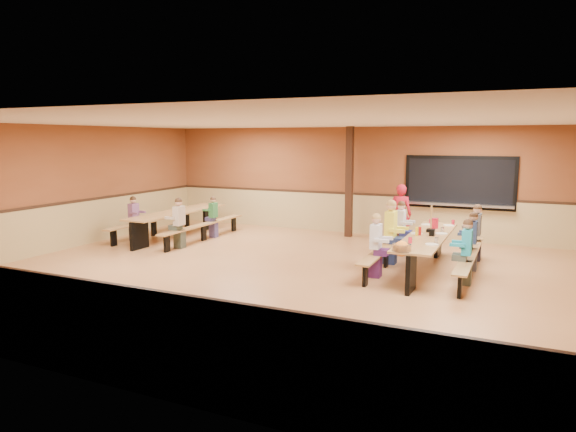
% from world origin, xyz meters
% --- Properties ---
extents(ground, '(12.00, 12.00, 0.00)m').
position_xyz_m(ground, '(0.00, 0.00, 0.00)').
color(ground, '#A1673D').
rests_on(ground, ground).
extents(room_envelope, '(12.04, 10.04, 3.02)m').
position_xyz_m(room_envelope, '(0.00, 0.00, 0.69)').
color(room_envelope, brown).
rests_on(room_envelope, ground).
extents(kitchen_pass_through, '(2.78, 0.28, 1.38)m').
position_xyz_m(kitchen_pass_through, '(2.60, 4.96, 1.49)').
color(kitchen_pass_through, black).
rests_on(kitchen_pass_through, ground).
extents(structural_post, '(0.18, 0.18, 3.00)m').
position_xyz_m(structural_post, '(-0.20, 4.40, 1.50)').
color(structural_post, black).
rests_on(structural_post, ground).
extents(cafeteria_table_main, '(1.91, 3.70, 0.74)m').
position_xyz_m(cafeteria_table_main, '(2.41, 1.44, 0.53)').
color(cafeteria_table_main, '#A47641').
rests_on(cafeteria_table_main, ground).
extents(cafeteria_table_second, '(1.91, 3.70, 0.74)m').
position_xyz_m(cafeteria_table_second, '(-4.33, 2.25, 0.53)').
color(cafeteria_table_second, '#A47641').
rests_on(cafeteria_table_second, ground).
extents(seated_child_white_left, '(0.38, 0.31, 1.23)m').
position_xyz_m(seated_child_white_left, '(1.59, 0.58, 0.62)').
color(seated_child_white_left, silver).
rests_on(seated_child_white_left, ground).
extents(seated_adult_yellow, '(0.44, 0.36, 1.36)m').
position_xyz_m(seated_adult_yellow, '(1.59, 1.78, 0.68)').
color(seated_adult_yellow, '#FBF43D').
rests_on(seated_adult_yellow, ground).
extents(seated_child_grey_left, '(0.38, 0.31, 1.23)m').
position_xyz_m(seated_child_grey_left, '(1.59, 2.79, 0.61)').
color(seated_child_grey_left, silver).
rests_on(seated_child_grey_left, ground).
extents(seated_child_teal_right, '(0.37, 0.30, 1.21)m').
position_xyz_m(seated_child_teal_right, '(3.24, 0.76, 0.60)').
color(seated_child_teal_right, teal).
rests_on(seated_child_teal_right, ground).
extents(seated_child_navy_right, '(0.36, 0.29, 1.19)m').
position_xyz_m(seated_child_navy_right, '(3.24, 1.91, 0.59)').
color(seated_child_navy_right, navy).
rests_on(seated_child_navy_right, ground).
extents(seated_child_char_right, '(0.38, 0.31, 1.23)m').
position_xyz_m(seated_child_char_right, '(3.24, 2.85, 0.62)').
color(seated_child_char_right, '#4C4E56').
rests_on(seated_child_char_right, ground).
extents(seated_child_purple_sec, '(0.35, 0.28, 1.16)m').
position_xyz_m(seated_child_purple_sec, '(-5.16, 1.46, 0.58)').
color(seated_child_purple_sec, '#784A74').
rests_on(seated_child_purple_sec, ground).
extents(seated_child_green_sec, '(0.32, 0.26, 1.11)m').
position_xyz_m(seated_child_green_sec, '(-3.51, 2.73, 0.55)').
color(seated_child_green_sec, '#2E733D').
rests_on(seated_child_green_sec, ground).
extents(seated_child_tan_sec, '(0.38, 0.31, 1.22)m').
position_xyz_m(seated_child_tan_sec, '(-3.51, 1.20, 0.61)').
color(seated_child_tan_sec, '#B7A691').
rests_on(seated_child_tan_sec, ground).
extents(standing_woman, '(0.57, 0.37, 1.54)m').
position_xyz_m(standing_woman, '(1.31, 3.98, 0.77)').
color(standing_woman, red).
rests_on(standing_woman, ground).
extents(punch_pitcher, '(0.16, 0.16, 0.22)m').
position_xyz_m(punch_pitcher, '(2.41, 2.38, 0.85)').
color(punch_pitcher, red).
rests_on(punch_pitcher, cafeteria_table_main).
extents(chip_bowl, '(0.32, 0.32, 0.15)m').
position_xyz_m(chip_bowl, '(2.25, -0.21, 0.81)').
color(chip_bowl, orange).
rests_on(chip_bowl, cafeteria_table_main).
extents(napkin_dispenser, '(0.10, 0.14, 0.13)m').
position_xyz_m(napkin_dispenser, '(2.50, 1.46, 0.80)').
color(napkin_dispenser, black).
rests_on(napkin_dispenser, cafeteria_table_main).
extents(condiment_mustard, '(0.06, 0.06, 0.17)m').
position_xyz_m(condiment_mustard, '(2.21, 1.37, 0.82)').
color(condiment_mustard, yellow).
rests_on(condiment_mustard, cafeteria_table_main).
extents(condiment_ketchup, '(0.06, 0.06, 0.17)m').
position_xyz_m(condiment_ketchup, '(2.27, 1.41, 0.82)').
color(condiment_ketchup, '#B2140F').
rests_on(condiment_ketchup, cafeteria_table_main).
extents(table_paddle, '(0.16, 0.16, 0.56)m').
position_xyz_m(table_paddle, '(2.41, 1.88, 0.88)').
color(table_paddle, black).
rests_on(table_paddle, cafeteria_table_main).
extents(place_settings, '(0.65, 3.30, 0.11)m').
position_xyz_m(place_settings, '(2.41, 1.44, 0.80)').
color(place_settings, beige).
rests_on(place_settings, cafeteria_table_main).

